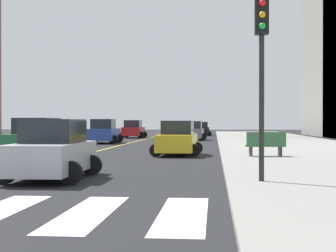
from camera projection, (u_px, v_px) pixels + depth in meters
The scene contains 11 objects.
sidewalk_kerb_east at pixel (323, 156), 24.86m from camera, with size 10.00×120.00×0.15m, color gray.
lane_divider_paint at pixel (138, 141), 45.88m from camera, with size 0.16×80.00×0.01m, color yellow.
car_blue_nearest at pixel (104, 132), 41.05m from camera, with size 2.83×4.44×1.96m.
car_red_second at pixel (133, 130), 55.05m from camera, with size 2.69×4.31×1.92m.
car_gray_third at pixel (193, 131), 48.26m from camera, with size 2.59×4.09×1.81m.
car_yellow_fourth at pixel (177, 139), 26.25m from camera, with size 2.59×4.07×1.79m.
car_silver_fifth at pixel (52, 151), 15.32m from camera, with size 2.55×4.06×1.81m.
car_green_sixth at pixel (38, 139), 24.65m from camera, with size 2.81×4.38×1.92m.
car_black_seventh at pixel (202, 129), 63.96m from camera, with size 2.55×3.99×1.75m.
traffic_light_near_corner at pixel (262, 52), 13.50m from camera, with size 0.36×0.41×4.90m.
park_bench at pixel (266, 145), 23.32m from camera, with size 1.84×0.69×1.12m.
Camera 1 is at (6.87, -5.43, 1.73)m, focal length 54.35 mm.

